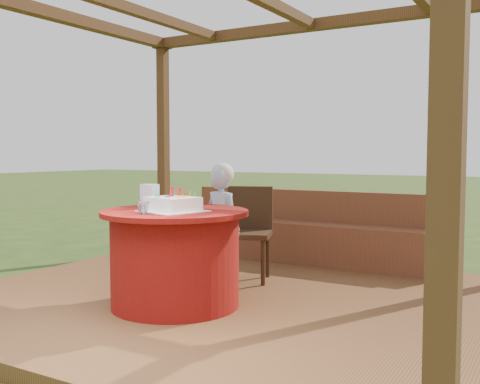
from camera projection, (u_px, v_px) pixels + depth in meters
The scene contains 10 objects.
ground at pixel (225, 309), 4.86m from camera, with size 60.00×60.00×0.00m, color #2C4316.
deck at pixel (225, 302), 4.86m from camera, with size 4.50×4.00×0.12m, color brown.
pergola at pixel (225, 26), 4.69m from camera, with size 4.50×4.00×2.72m.
bench at pixel (306, 239), 6.31m from camera, with size 3.00×0.42×0.80m.
table at pixel (175, 257), 4.49m from camera, with size 1.17×1.17×0.77m.
chair at pixel (248, 227), 5.46m from camera, with size 0.58×0.58×0.90m.
elderly_woman at pixel (222, 224), 5.11m from camera, with size 0.45×0.35×1.14m.
birthday_cake at pixel (173, 204), 4.36m from camera, with size 0.53×0.53×0.19m.
gift_bag at pixel (150, 196), 4.64m from camera, with size 0.14×0.09×0.20m, color #EF9ADA.
drinking_glass at pixel (143, 208), 4.18m from camera, with size 0.10×0.10×0.09m, color white.
Camera 1 is at (2.52, -4.06, 1.35)m, focal length 42.00 mm.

